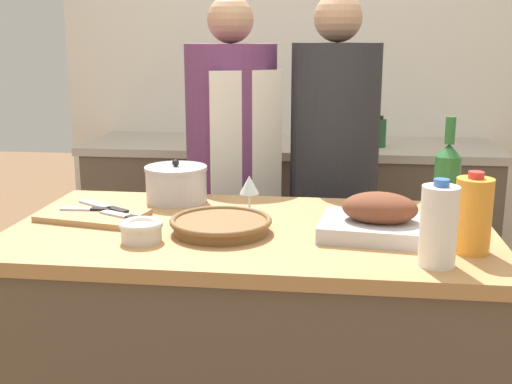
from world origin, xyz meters
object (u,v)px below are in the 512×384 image
(cutting_board, at_px, (93,215))
(stock_pot, at_px, (176,184))
(knife_chef, at_px, (105,207))
(mixing_bowl, at_px, (141,230))
(condiment_bottle_short, at_px, (380,133))
(person_cook_guest, at_px, (333,178))
(juice_jug, at_px, (473,215))
(condiment_bottle_tall, at_px, (223,135))
(person_cook_aproned, at_px, (232,175))
(knife_bread, at_px, (125,216))
(wine_bottle_green, at_px, (447,179))
(wine_glass_left, at_px, (249,186))
(roasting_pan, at_px, (379,219))
(wicker_basket, at_px, (221,224))
(milk_jug, at_px, (439,226))
(knife_paring, at_px, (87,209))

(cutting_board, bearing_deg, stock_pot, 49.30)
(knife_chef, bearing_deg, mixing_bowl, -53.07)
(condiment_bottle_short, bearing_deg, person_cook_guest, -108.92)
(stock_pot, bearing_deg, juice_jug, -25.33)
(condiment_bottle_tall, xyz_separation_m, person_cook_aproned, (0.14, -0.56, -0.09))
(juice_jug, distance_m, person_cook_aproned, 1.24)
(cutting_board, distance_m, knife_bread, 0.12)
(wine_bottle_green, height_order, wine_glass_left, wine_bottle_green)
(roasting_pan, height_order, wine_glass_left, roasting_pan)
(condiment_bottle_tall, distance_m, condiment_bottle_short, 0.79)
(roasting_pan, relative_size, condiment_bottle_short, 2.22)
(roasting_pan, xyz_separation_m, wine_bottle_green, (0.21, 0.21, 0.08))
(wicker_basket, bearing_deg, person_cook_aproned, 97.20)
(wicker_basket, distance_m, mixing_bowl, 0.23)
(wine_glass_left, xyz_separation_m, condiment_bottle_tall, (-0.30, 1.17, -0.01))
(mixing_bowl, distance_m, condiment_bottle_tall, 1.53)
(stock_pot, height_order, condiment_bottle_tall, stock_pot)
(roasting_pan, relative_size, cutting_board, 1.03)
(mixing_bowl, bearing_deg, condiment_bottle_tall, 91.74)
(stock_pot, bearing_deg, roasting_pan, -25.01)
(person_cook_aproned, bearing_deg, milk_jug, -85.73)
(knife_paring, relative_size, knife_bread, 0.94)
(stock_pot, distance_m, mixing_bowl, 0.45)
(wine_glass_left, bearing_deg, condiment_bottle_tall, 104.31)
(roasting_pan, distance_m, milk_jug, 0.27)
(juice_jug, xyz_separation_m, wine_bottle_green, (-0.02, 0.32, 0.02))
(milk_jug, xyz_separation_m, knife_paring, (-1.03, 0.33, -0.08))
(wine_bottle_green, bearing_deg, mixing_bowl, -158.53)
(knife_paring, bearing_deg, wine_glass_left, 13.79)
(knife_paring, bearing_deg, condiment_bottle_tall, 81.04)
(person_cook_aproned, bearing_deg, condiment_bottle_short, 15.72)
(roasting_pan, bearing_deg, juice_jug, -26.23)
(wicker_basket, distance_m, juice_jug, 0.69)
(wicker_basket, xyz_separation_m, juice_jug, (0.68, -0.09, 0.08))
(condiment_bottle_tall, relative_size, condiment_bottle_short, 0.82)
(mixing_bowl, xyz_separation_m, wine_glass_left, (0.25, 0.36, 0.05))
(wine_bottle_green, xyz_separation_m, knife_paring, (-1.12, -0.10, -0.10))
(person_cook_guest, bearing_deg, milk_jug, -84.57)
(stock_pot, relative_size, condiment_bottle_short, 1.35)
(stock_pot, height_order, milk_jug, milk_jug)
(juice_jug, bearing_deg, mixing_bowl, -178.56)
(knife_chef, bearing_deg, wine_glass_left, 11.09)
(wine_bottle_green, bearing_deg, juice_jug, -86.77)
(wine_bottle_green, bearing_deg, person_cook_aproned, 141.03)
(knife_chef, relative_size, condiment_bottle_tall, 1.57)
(mixing_bowl, bearing_deg, stock_pot, 91.72)
(wine_glass_left, xyz_separation_m, knife_bread, (-0.36, -0.19, -0.06))
(mixing_bowl, relative_size, knife_chef, 0.59)
(wine_glass_left, bearing_deg, person_cook_guest, 65.44)
(person_cook_aproned, bearing_deg, wine_glass_left, -104.13)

